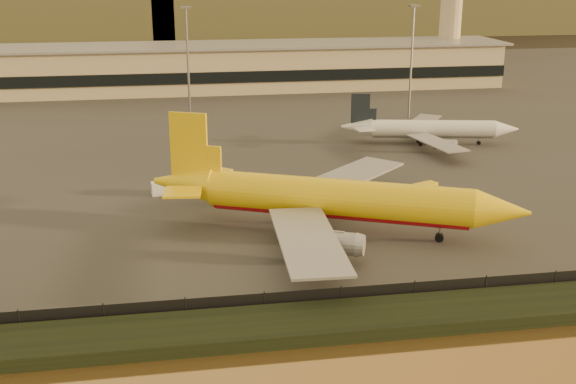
# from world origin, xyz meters

# --- Properties ---
(ground) EXTENTS (900.00, 900.00, 0.00)m
(ground) POSITION_xyz_m (0.00, 0.00, 0.00)
(ground) COLOR black
(ground) RESTS_ON ground
(embankment) EXTENTS (320.00, 7.00, 1.40)m
(embankment) POSITION_xyz_m (0.00, -17.00, 0.70)
(embankment) COLOR black
(embankment) RESTS_ON ground
(tarmac) EXTENTS (320.00, 220.00, 0.20)m
(tarmac) POSITION_xyz_m (0.00, 95.00, 0.10)
(tarmac) COLOR #2D2D2D
(tarmac) RESTS_ON ground
(perimeter_fence) EXTENTS (300.00, 0.05, 2.20)m
(perimeter_fence) POSITION_xyz_m (0.00, -13.00, 1.30)
(perimeter_fence) COLOR black
(perimeter_fence) RESTS_ON tarmac
(terminal_building) EXTENTS (202.00, 25.00, 12.60)m
(terminal_building) POSITION_xyz_m (-14.52, 125.55, 6.25)
(terminal_building) COLOR tan
(terminal_building) RESTS_ON tarmac
(control_tower) EXTENTS (11.20, 11.20, 35.50)m
(control_tower) POSITION_xyz_m (70.00, 131.00, 21.66)
(control_tower) COLOR tan
(control_tower) RESTS_ON tarmac
(apron_light_masts) EXTENTS (152.20, 12.20, 25.40)m
(apron_light_masts) POSITION_xyz_m (15.00, 75.00, 15.70)
(apron_light_masts) COLOR slate
(apron_light_masts) RESTS_ON tarmac
(dhl_cargo_jet) EXTENTS (47.97, 45.45, 15.10)m
(dhl_cargo_jet) POSITION_xyz_m (5.92, 8.82, 4.71)
(dhl_cargo_jet) COLOR yellow
(dhl_cargo_jet) RESTS_ON tarmac
(white_narrowbody_jet) EXTENTS (34.65, 33.33, 10.01)m
(white_narrowbody_jet) POSITION_xyz_m (35.79, 53.05, 3.19)
(white_narrowbody_jet) COLOR silver
(white_narrowbody_jet) RESTS_ON tarmac
(gse_vehicle_yellow) EXTENTS (4.23, 3.12, 1.73)m
(gse_vehicle_yellow) POSITION_xyz_m (23.93, 22.40, 1.07)
(gse_vehicle_yellow) COLOR yellow
(gse_vehicle_yellow) RESTS_ON tarmac
(gse_vehicle_white) EXTENTS (4.58, 2.51, 1.96)m
(gse_vehicle_white) POSITION_xyz_m (-15.70, 28.97, 1.18)
(gse_vehicle_white) COLOR silver
(gse_vehicle_white) RESTS_ON tarmac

